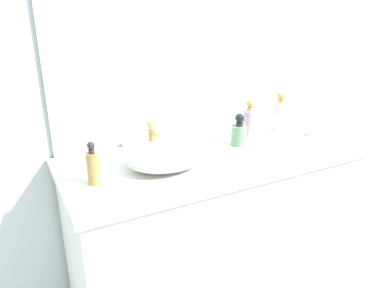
% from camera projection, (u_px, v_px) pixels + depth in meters
% --- Properties ---
extents(bathroom_wall_rear, '(6.00, 0.06, 2.60)m').
position_uv_depth(bathroom_wall_rear, '(177.00, 48.00, 1.90)').
color(bathroom_wall_rear, silver).
rests_on(bathroom_wall_rear, ground).
extents(vanity_counter, '(1.36, 0.58, 0.87)m').
position_uv_depth(vanity_counter, '(212.00, 235.00, 1.97)').
color(vanity_counter, white).
rests_on(vanity_counter, ground).
extents(wall_mirror_panel, '(1.30, 0.01, 1.02)m').
position_uv_depth(wall_mirror_panel, '(185.00, 31.00, 1.85)').
color(wall_mirror_panel, '#B2BCC6').
rests_on(wall_mirror_panel, vanity_counter).
extents(sink_basin, '(0.35, 0.27, 0.10)m').
position_uv_depth(sink_basin, '(167.00, 155.00, 1.67)').
color(sink_basin, silver).
rests_on(sink_basin, vanity_counter).
extents(faucet, '(0.03, 0.11, 0.15)m').
position_uv_depth(faucet, '(152.00, 136.00, 1.79)').
color(faucet, '#DCAA50').
rests_on(faucet, vanity_counter).
extents(soap_dispenser, '(0.06, 0.06, 0.20)m').
position_uv_depth(soap_dispenser, '(280.00, 114.00, 2.07)').
color(soap_dispenser, silver).
rests_on(soap_dispenser, vanity_counter).
extents(lotion_bottle, '(0.07, 0.07, 0.16)m').
position_uv_depth(lotion_bottle, '(239.00, 133.00, 1.89)').
color(lotion_bottle, '#79A47C').
rests_on(lotion_bottle, vanity_counter).
extents(perfume_bottle, '(0.05, 0.05, 0.17)m').
position_uv_depth(perfume_bottle, '(93.00, 166.00, 1.52)').
color(perfume_bottle, '#B6884A').
rests_on(perfume_bottle, vanity_counter).
extents(spray_can, '(0.06, 0.06, 0.19)m').
position_uv_depth(spray_can, '(249.00, 122.00, 1.99)').
color(spray_can, '#CCACCF').
rests_on(spray_can, vanity_counter).
extents(candle_jar, '(0.06, 0.06, 0.03)m').
position_uv_depth(candle_jar, '(310.00, 132.00, 2.03)').
color(candle_jar, silver).
rests_on(candle_jar, vanity_counter).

